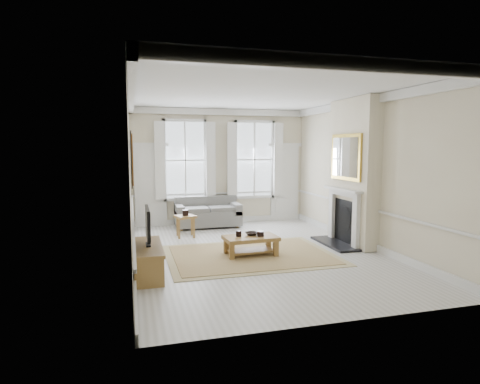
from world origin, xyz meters
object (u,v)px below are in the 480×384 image
object	(u,v)px
coffee_table	(251,240)
tv_stand	(148,260)
sofa	(207,214)
side_table	(185,220)

from	to	relation	value
coffee_table	tv_stand	size ratio (longest dim) A/B	0.76
sofa	side_table	bearing A→B (deg)	-124.08
coffee_table	tv_stand	xyz separation A→B (m)	(-2.15, -0.73, -0.07)
side_table	coffee_table	size ratio (longest dim) A/B	0.50
tv_stand	coffee_table	bearing A→B (deg)	18.70
side_table	coffee_table	bearing A→B (deg)	-62.85
sofa	side_table	size ratio (longest dim) A/B	3.21
sofa	side_table	xyz separation A→B (m)	(-0.79, -1.16, 0.09)
coffee_table	sofa	bearing A→B (deg)	91.99
side_table	coffee_table	world-z (taller)	side_table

